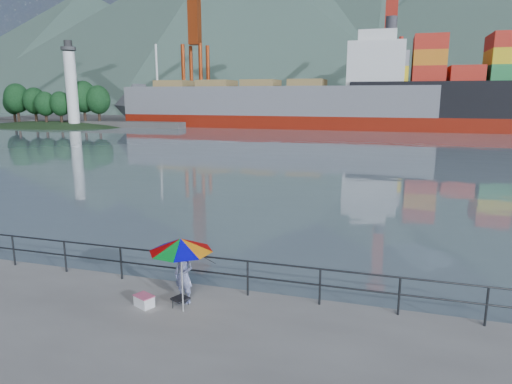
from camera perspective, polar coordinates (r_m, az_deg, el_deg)
harbor_water at (r=139.80m, az=14.16°, el=9.39°), size 500.00×280.00×0.00m
far_dock at (r=102.74m, az=18.76°, el=8.32°), size 200.00×40.00×0.40m
guardrail at (r=13.94m, az=-13.02°, el=-9.02°), size 22.00×0.06×1.03m
mountains at (r=221.72m, az=26.35°, el=18.61°), size 600.00×332.80×80.00m
lighthouse_islet at (r=94.53m, az=-24.23°, el=7.80°), size 48.00×26.40×19.20m
fisherman at (r=12.46m, az=-9.00°, el=-10.17°), size 0.64×0.49×1.55m
beach_umbrella at (r=11.58m, az=-9.38°, el=-6.55°), size 1.94×1.94×1.97m
folding_stool at (r=12.47m, az=-9.42°, el=-13.40°), size 0.50×0.50×0.25m
cooler_bag at (r=12.66m, az=-13.80°, el=-13.13°), size 0.58×0.50×0.28m
fishing_rod at (r=13.98m, az=-7.44°, el=-11.04°), size 0.64×1.55×1.17m
bulk_carrier at (r=83.42m, az=3.56°, el=11.02°), size 55.31×9.57×14.50m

